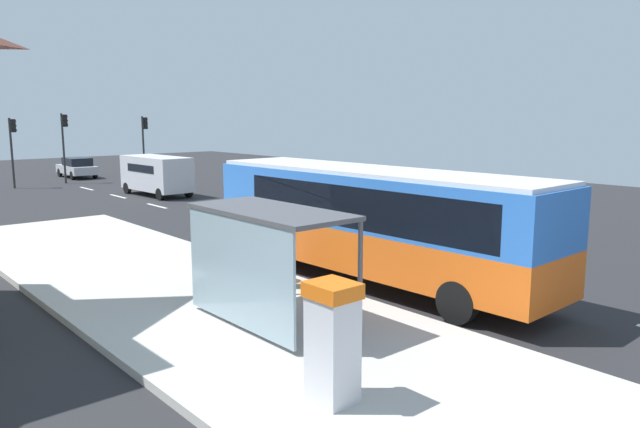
{
  "coord_description": "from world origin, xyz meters",
  "views": [
    {
      "loc": [
        -13.63,
        -10.0,
        4.66
      ],
      "look_at": [
        -1.0,
        4.56,
        1.5
      ],
      "focal_mm": 33.78,
      "sensor_mm": 36.0,
      "label": 1
    }
  ],
  "objects_px": {
    "traffic_light_far_side": "(13,141)",
    "traffic_light_median": "(64,137)",
    "white_van": "(156,173)",
    "bus_shelter": "(259,238)",
    "recycling_bin_blue": "(255,260)",
    "bus": "(371,218)",
    "ticket_machine": "(333,341)",
    "recycling_bin_green": "(286,269)",
    "traffic_light_near_side": "(144,138)",
    "recycling_bin_yellow": "(270,264)",
    "sedan_near": "(77,167)"
  },
  "relations": [
    {
      "from": "sedan_near",
      "to": "bus_shelter",
      "type": "distance_m",
      "value": 37.28
    },
    {
      "from": "bus",
      "to": "recycling_bin_yellow",
      "type": "relative_size",
      "value": 11.65
    },
    {
      "from": "white_van",
      "to": "bus_shelter",
      "type": "height_order",
      "value": "bus_shelter"
    },
    {
      "from": "bus",
      "to": "sedan_near",
      "type": "height_order",
      "value": "bus"
    },
    {
      "from": "sedan_near",
      "to": "ticket_machine",
      "type": "distance_m",
      "value": 41.11
    },
    {
      "from": "white_van",
      "to": "traffic_light_far_side",
      "type": "xyz_separation_m",
      "value": [
        -5.29,
        9.37,
        1.69
      ]
    },
    {
      "from": "ticket_machine",
      "to": "traffic_light_near_side",
      "type": "height_order",
      "value": "traffic_light_near_side"
    },
    {
      "from": "bus_shelter",
      "to": "sedan_near",
      "type": "bearing_deg",
      "value": 76.48
    },
    {
      "from": "traffic_light_near_side",
      "to": "recycling_bin_yellow",
      "type": "bearing_deg",
      "value": -108.77
    },
    {
      "from": "white_van",
      "to": "recycling_bin_blue",
      "type": "relative_size",
      "value": 5.56
    },
    {
      "from": "recycling_bin_blue",
      "to": "traffic_light_far_side",
      "type": "height_order",
      "value": "traffic_light_far_side"
    },
    {
      "from": "traffic_light_far_side",
      "to": "traffic_light_median",
      "type": "relative_size",
      "value": 0.94
    },
    {
      "from": "traffic_light_near_side",
      "to": "bus_shelter",
      "type": "xyz_separation_m",
      "value": [
        -11.92,
        -31.19,
        -0.99
      ]
    },
    {
      "from": "sedan_near",
      "to": "traffic_light_median",
      "type": "xyz_separation_m",
      "value": [
        -1.9,
        -3.43,
        2.42
      ]
    },
    {
      "from": "white_van",
      "to": "ticket_machine",
      "type": "xyz_separation_m",
      "value": [
        -9.81,
        -26.3,
        -0.17
      ]
    },
    {
      "from": "sedan_near",
      "to": "recycling_bin_blue",
      "type": "xyz_separation_m",
      "value": [
        -6.5,
        -32.88,
        -0.14
      ]
    },
    {
      "from": "white_van",
      "to": "bus_shelter",
      "type": "distance_m",
      "value": 24.22
    },
    {
      "from": "white_van",
      "to": "recycling_bin_blue",
      "type": "xyz_separation_m",
      "value": [
        -6.4,
        -19.28,
        -0.69
      ]
    },
    {
      "from": "recycling_bin_blue",
      "to": "traffic_light_far_side",
      "type": "bearing_deg",
      "value": 87.79
    },
    {
      "from": "ticket_machine",
      "to": "traffic_light_near_side",
      "type": "relative_size",
      "value": 0.42
    },
    {
      "from": "recycling_bin_blue",
      "to": "traffic_light_far_side",
      "type": "distance_m",
      "value": 28.77
    },
    {
      "from": "ticket_machine",
      "to": "recycling_bin_blue",
      "type": "height_order",
      "value": "ticket_machine"
    },
    {
      "from": "recycling_bin_yellow",
      "to": "traffic_light_median",
      "type": "bearing_deg",
      "value": 81.32
    },
    {
      "from": "bus",
      "to": "white_van",
      "type": "bearing_deg",
      "value": 79.62
    },
    {
      "from": "recycling_bin_green",
      "to": "traffic_light_near_side",
      "type": "distance_m",
      "value": 30.92
    },
    {
      "from": "bus",
      "to": "white_van",
      "type": "height_order",
      "value": "bus"
    },
    {
      "from": "white_van",
      "to": "recycling_bin_green",
      "type": "relative_size",
      "value": 5.56
    },
    {
      "from": "bus",
      "to": "traffic_light_far_side",
      "type": "xyz_separation_m",
      "value": [
        -1.38,
        30.73,
        1.19
      ]
    },
    {
      "from": "sedan_near",
      "to": "recycling_bin_green",
      "type": "bearing_deg",
      "value": -100.73
    },
    {
      "from": "white_van",
      "to": "traffic_light_near_side",
      "type": "bearing_deg",
      "value": 68.91
    },
    {
      "from": "recycling_bin_blue",
      "to": "bus_shelter",
      "type": "xyz_separation_m",
      "value": [
        -2.21,
        -3.34,
        1.44
      ]
    },
    {
      "from": "bus",
      "to": "traffic_light_median",
      "type": "xyz_separation_m",
      "value": [
        2.11,
        31.53,
        1.37
      ]
    },
    {
      "from": "bus",
      "to": "traffic_light_far_side",
      "type": "distance_m",
      "value": 30.78
    },
    {
      "from": "white_van",
      "to": "recycling_bin_yellow",
      "type": "xyz_separation_m",
      "value": [
        -6.4,
        -19.98,
        -0.69
      ]
    },
    {
      "from": "ticket_machine",
      "to": "traffic_light_near_side",
      "type": "distance_m",
      "value": 37.3
    },
    {
      "from": "recycling_bin_green",
      "to": "traffic_light_median",
      "type": "xyz_separation_m",
      "value": [
        4.6,
        30.85,
        2.56
      ]
    },
    {
      "from": "bus",
      "to": "ticket_machine",
      "type": "relative_size",
      "value": 5.7
    },
    {
      "from": "white_van",
      "to": "recycling_bin_yellow",
      "type": "relative_size",
      "value": 5.56
    },
    {
      "from": "recycling_bin_yellow",
      "to": "bus_shelter",
      "type": "bearing_deg",
      "value": -129.97
    },
    {
      "from": "bus",
      "to": "white_van",
      "type": "relative_size",
      "value": 2.09
    },
    {
      "from": "white_van",
      "to": "traffic_light_near_side",
      "type": "xyz_separation_m",
      "value": [
        3.3,
        8.57,
        1.74
      ]
    },
    {
      "from": "white_van",
      "to": "sedan_near",
      "type": "bearing_deg",
      "value": 89.58
    },
    {
      "from": "traffic_light_near_side",
      "to": "traffic_light_far_side",
      "type": "relative_size",
      "value": 1.02
    },
    {
      "from": "traffic_light_near_side",
      "to": "traffic_light_median",
      "type": "xyz_separation_m",
      "value": [
        -5.1,
        1.6,
        0.12
      ]
    },
    {
      "from": "bus",
      "to": "ticket_machine",
      "type": "distance_m",
      "value": 7.72
    },
    {
      "from": "traffic_light_near_side",
      "to": "bus",
      "type": "bearing_deg",
      "value": -103.56
    },
    {
      "from": "recycling_bin_yellow",
      "to": "traffic_light_far_side",
      "type": "relative_size",
      "value": 0.21
    },
    {
      "from": "ticket_machine",
      "to": "bus_shelter",
      "type": "xyz_separation_m",
      "value": [
        1.2,
        3.68,
        0.93
      ]
    },
    {
      "from": "white_van",
      "to": "recycling_bin_green",
      "type": "bearing_deg",
      "value": -107.19
    },
    {
      "from": "bus",
      "to": "bus_shelter",
      "type": "height_order",
      "value": "bus"
    }
  ]
}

